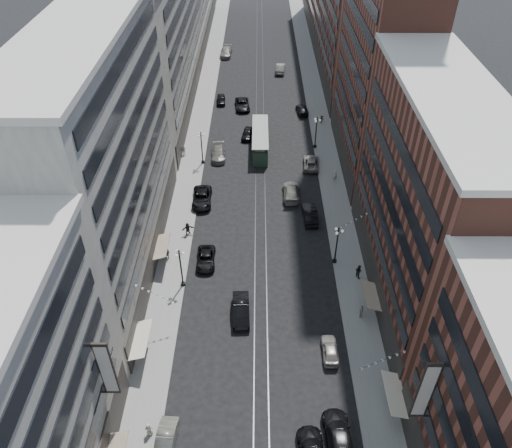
{
  "coord_description": "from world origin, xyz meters",
  "views": [
    {
      "loc": [
        -0.38,
        -13.26,
        43.02
      ],
      "look_at": [
        -0.58,
        33.46,
        5.0
      ],
      "focal_mm": 35.0,
      "sensor_mm": 36.0,
      "label": 1
    }
  ],
  "objects_px": {
    "streetcar": "(260,141)",
    "car_1": "(165,442)",
    "lamppost_sw_mid": "(202,147)",
    "car_7": "(202,198)",
    "lamppost_sw_far": "(181,267)",
    "lamppost_se_mid": "(316,131)",
    "car_11": "(311,163)",
    "car_extra_0": "(291,192)",
    "car_3": "(339,436)",
    "pedestrian_5": "(188,229)",
    "car_13": "(247,134)",
    "pedestrian_8": "(335,175)",
    "pedestrian_1": "(149,429)",
    "car_9": "(221,100)",
    "car_2": "(206,259)",
    "car_10": "(310,214)",
    "car_12": "(302,110)",
    "pedestrian_7": "(358,271)",
    "car_8": "(218,153)",
    "pedestrian_4": "(361,311)",
    "pedestrian_2": "(167,253)",
    "car_14": "(280,68)",
    "lamppost_se_far": "(337,244)",
    "pedestrian_9": "(322,120)",
    "car_4": "(330,350)",
    "car_extra_2": "(226,52)",
    "car_5": "(241,310)",
    "car_extra_1": "(242,104)"
  },
  "relations": [
    {
      "from": "lamppost_se_far",
      "to": "pedestrian_9",
      "type": "distance_m",
      "value": 36.54
    },
    {
      "from": "streetcar",
      "to": "car_13",
      "type": "bearing_deg",
      "value": 120.38
    },
    {
      "from": "pedestrian_2",
      "to": "car_7",
      "type": "bearing_deg",
      "value": 98.99
    },
    {
      "from": "lamppost_se_mid",
      "to": "car_1",
      "type": "relative_size",
      "value": 1.21
    },
    {
      "from": "car_9",
      "to": "car_11",
      "type": "xyz_separation_m",
      "value": [
        15.65,
        -22.87,
        0.02
      ]
    },
    {
      "from": "lamppost_se_mid",
      "to": "car_2",
      "type": "height_order",
      "value": "lamppost_se_mid"
    },
    {
      "from": "lamppost_sw_far",
      "to": "car_10",
      "type": "xyz_separation_m",
      "value": [
        16.0,
        12.75,
        -2.25
      ]
    },
    {
      "from": "lamppost_sw_mid",
      "to": "pedestrian_8",
      "type": "distance_m",
      "value": 21.17
    },
    {
      "from": "lamppost_sw_mid",
      "to": "pedestrian_4",
      "type": "xyz_separation_m",
      "value": [
        20.25,
        -31.78,
        -2.01
      ]
    },
    {
      "from": "lamppost_sw_far",
      "to": "pedestrian_9",
      "type": "relative_size",
      "value": 3.65
    },
    {
      "from": "car_3",
      "to": "pedestrian_5",
      "type": "height_order",
      "value": "pedestrian_5"
    },
    {
      "from": "lamppost_sw_far",
      "to": "lamppost_se_mid",
      "type": "distance_m",
      "value": 36.91
    },
    {
      "from": "car_9",
      "to": "car_extra_0",
      "type": "bearing_deg",
      "value": -71.99
    },
    {
      "from": "lamppost_se_far",
      "to": "car_11",
      "type": "bearing_deg",
      "value": 92.95
    },
    {
      "from": "car_extra_1",
      "to": "car_13",
      "type": "bearing_deg",
      "value": -89.82
    },
    {
      "from": "car_3",
      "to": "pedestrian_4",
      "type": "relative_size",
      "value": 3.05
    },
    {
      "from": "car_14",
      "to": "car_extra_2",
      "type": "height_order",
      "value": "car_extra_2"
    },
    {
      "from": "lamppost_se_mid",
      "to": "pedestrian_7",
      "type": "bearing_deg",
      "value": -85.34
    },
    {
      "from": "car_2",
      "to": "car_5",
      "type": "relative_size",
      "value": 0.93
    },
    {
      "from": "car_3",
      "to": "pedestrian_2",
      "type": "xyz_separation_m",
      "value": [
        -18.52,
        23.5,
        0.24
      ]
    },
    {
      "from": "car_2",
      "to": "lamppost_se_mid",
      "type": "bearing_deg",
      "value": 58.52
    },
    {
      "from": "car_14",
      "to": "car_1",
      "type": "bearing_deg",
      "value": 86.05
    },
    {
      "from": "lamppost_sw_mid",
      "to": "pedestrian_1",
      "type": "distance_m",
      "value": 45.53
    },
    {
      "from": "car_2",
      "to": "car_extra_1",
      "type": "bearing_deg",
      "value": 83.56
    },
    {
      "from": "lamppost_se_mid",
      "to": "car_13",
      "type": "bearing_deg",
      "value": 162.94
    },
    {
      "from": "car_4",
      "to": "car_extra_0",
      "type": "distance_m",
      "value": 27.92
    },
    {
      "from": "car_14",
      "to": "car_12",
      "type": "bearing_deg",
      "value": 104.76
    },
    {
      "from": "car_1",
      "to": "pedestrian_7",
      "type": "height_order",
      "value": "pedestrian_7"
    },
    {
      "from": "car_1",
      "to": "car_4",
      "type": "distance_m",
      "value": 18.35
    },
    {
      "from": "car_13",
      "to": "pedestrian_9",
      "type": "bearing_deg",
      "value": 27.93
    },
    {
      "from": "car_3",
      "to": "car_10",
      "type": "relative_size",
      "value": 1.12
    },
    {
      "from": "lamppost_sw_mid",
      "to": "car_13",
      "type": "distance_m",
      "value": 11.26
    },
    {
      "from": "lamppost_sw_mid",
      "to": "car_7",
      "type": "height_order",
      "value": "lamppost_sw_mid"
    },
    {
      "from": "streetcar",
      "to": "car_8",
      "type": "distance_m",
      "value": 7.43
    },
    {
      "from": "streetcar",
      "to": "car_7",
      "type": "xyz_separation_m",
      "value": [
        -8.4,
        -15.23,
        -0.7
      ]
    },
    {
      "from": "car_11",
      "to": "car_extra_0",
      "type": "distance_m",
      "value": 8.82
    },
    {
      "from": "lamppost_sw_mid",
      "to": "lamppost_se_far",
      "type": "relative_size",
      "value": 1.0
    },
    {
      "from": "car_10",
      "to": "car_12",
      "type": "distance_m",
      "value": 32.11
    },
    {
      "from": "car_2",
      "to": "car_4",
      "type": "relative_size",
      "value": 1.2
    },
    {
      "from": "car_9",
      "to": "car_12",
      "type": "bearing_deg",
      "value": -18.52
    },
    {
      "from": "car_14",
      "to": "lamppost_sw_far",
      "type": "bearing_deg",
      "value": 82.78
    },
    {
      "from": "car_8",
      "to": "car_12",
      "type": "xyz_separation_m",
      "value": [
        14.72,
        16.01,
        -0.1
      ]
    },
    {
      "from": "lamppost_se_far",
      "to": "car_13",
      "type": "relative_size",
      "value": 1.29
    },
    {
      "from": "streetcar",
      "to": "car_1",
      "type": "relative_size",
      "value": 2.58
    },
    {
      "from": "car_13",
      "to": "pedestrian_8",
      "type": "height_order",
      "value": "pedestrian_8"
    },
    {
      "from": "car_11",
      "to": "car_13",
      "type": "distance_m",
      "value": 13.87
    },
    {
      "from": "lamppost_se_far",
      "to": "pedestrian_5",
      "type": "distance_m",
      "value": 19.68
    },
    {
      "from": "pedestrian_8",
      "to": "car_extra_2",
      "type": "height_order",
      "value": "pedestrian_8"
    },
    {
      "from": "car_12",
      "to": "pedestrian_8",
      "type": "bearing_deg",
      "value": 92.79
    },
    {
      "from": "car_9",
      "to": "pedestrian_8",
      "type": "height_order",
      "value": "pedestrian_8"
    }
  ]
}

